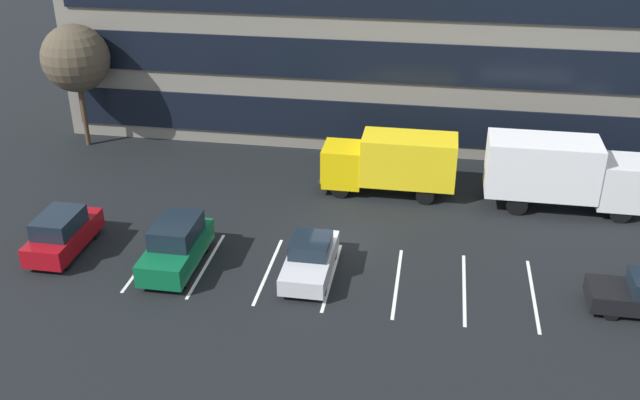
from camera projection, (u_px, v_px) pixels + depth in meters
name	position (u px, v px, depth m)	size (l,w,h in m)	color
ground_plane	(341.00, 244.00, 33.39)	(120.00, 120.00, 0.00)	black
office_building	(382.00, 7.00, 45.97)	(37.49, 14.01, 14.40)	slate
lot_markings	(332.00, 276.00, 30.94)	(16.94, 5.40, 0.01)	silver
box_truck_white	(562.00, 171.00, 35.78)	(7.85, 2.60, 3.64)	white
box_truck_yellow_all	(391.00, 161.00, 37.38)	(7.01, 2.32, 3.25)	yellow
sedan_silver	(310.00, 258.00, 30.82)	(1.89, 4.51, 1.61)	silver
suv_maroon	(63.00, 233.00, 32.40)	(1.84, 4.34, 1.96)	maroon
suv_forest	(176.00, 245.00, 31.28)	(1.98, 4.67, 2.11)	#0C5933
bare_tree	(76.00, 58.00, 41.85)	(3.93, 3.93, 7.36)	#473323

